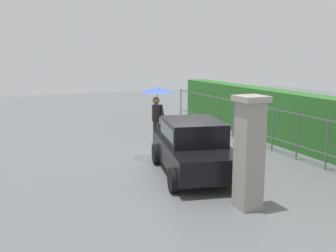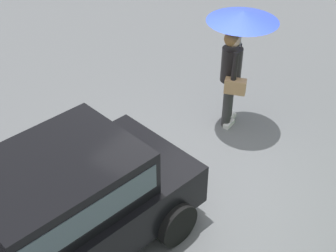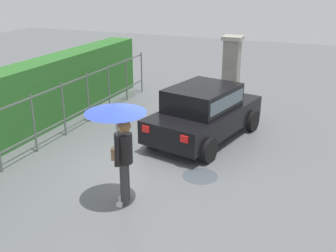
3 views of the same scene
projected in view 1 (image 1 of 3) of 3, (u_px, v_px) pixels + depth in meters
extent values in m
plane|color=slate|center=(179.00, 151.00, 13.35)|extent=(40.00, 40.00, 0.00)
cube|color=black|center=(194.00, 154.00, 10.75)|extent=(3.97, 2.40, 0.60)
cube|color=black|center=(193.00, 131.00, 10.78)|extent=(2.17, 1.82, 0.60)
cube|color=#4C5B66|center=(193.00, 130.00, 10.78)|extent=(2.02, 1.80, 0.33)
cylinder|color=black|center=(240.00, 176.00, 9.75)|extent=(0.62, 0.30, 0.60)
cylinder|color=black|center=(173.00, 180.00, 9.44)|extent=(0.62, 0.30, 0.60)
cylinder|color=black|center=(210.00, 151.00, 12.16)|extent=(0.62, 0.30, 0.60)
cylinder|color=black|center=(156.00, 154.00, 11.85)|extent=(0.62, 0.30, 0.60)
cube|color=red|center=(196.00, 134.00, 12.62)|extent=(0.10, 0.21, 0.16)
cube|color=red|center=(162.00, 135.00, 12.41)|extent=(0.10, 0.21, 0.16)
cylinder|color=#333333|center=(155.00, 132.00, 14.39)|extent=(0.15, 0.15, 0.86)
cylinder|color=#333333|center=(159.00, 133.00, 14.24)|extent=(0.15, 0.15, 0.86)
cube|color=white|center=(156.00, 142.00, 14.50)|extent=(0.26, 0.10, 0.08)
cube|color=white|center=(160.00, 143.00, 14.35)|extent=(0.26, 0.10, 0.08)
cylinder|color=black|center=(157.00, 113.00, 14.18)|extent=(0.34, 0.34, 0.58)
sphere|color=#DBAD89|center=(157.00, 101.00, 14.10)|extent=(0.22, 0.22, 0.22)
sphere|color=olive|center=(156.00, 100.00, 14.08)|extent=(0.25, 0.25, 0.25)
cylinder|color=black|center=(154.00, 111.00, 14.39)|extent=(0.24, 0.16, 0.56)
cylinder|color=black|center=(162.00, 113.00, 14.07)|extent=(0.24, 0.16, 0.56)
cylinder|color=#B2B2B7|center=(157.00, 103.00, 14.24)|extent=(0.02, 0.02, 0.77)
cone|color=blue|center=(157.00, 90.00, 14.16)|extent=(1.13, 1.13, 0.17)
cube|color=tan|center=(164.00, 120.00, 14.11)|extent=(0.26, 0.37, 0.24)
cube|color=gray|center=(249.00, 156.00, 8.32)|extent=(0.48, 0.48, 2.30)
cube|color=#9E998E|center=(251.00, 99.00, 8.10)|extent=(0.60, 0.60, 0.12)
cylinder|color=#59605B|center=(181.00, 104.00, 19.79)|extent=(0.05, 0.05, 1.50)
cylinder|color=#59605B|center=(192.00, 107.00, 18.71)|extent=(0.05, 0.05, 1.50)
cylinder|color=#59605B|center=(204.00, 110.00, 17.63)|extent=(0.05, 0.05, 1.50)
cylinder|color=#59605B|center=(218.00, 114.00, 16.55)|extent=(0.05, 0.05, 1.50)
cylinder|color=#59605B|center=(233.00, 118.00, 15.46)|extent=(0.05, 0.05, 1.50)
cylinder|color=#59605B|center=(252.00, 123.00, 14.38)|extent=(0.05, 0.05, 1.50)
cylinder|color=#59605B|center=(273.00, 129.00, 13.30)|extent=(0.05, 0.05, 1.50)
cylinder|color=#59605B|center=(297.00, 136.00, 12.22)|extent=(0.05, 0.05, 1.50)
cylinder|color=#59605B|center=(327.00, 144.00, 11.13)|extent=(0.05, 0.05, 1.50)
cube|color=#59605B|center=(252.00, 105.00, 14.26)|extent=(12.00, 0.03, 0.04)
cube|color=#59605B|center=(251.00, 131.00, 14.44)|extent=(12.00, 0.03, 0.04)
cube|color=#2D6B28|center=(276.00, 116.00, 14.76)|extent=(13.00, 0.90, 1.90)
cylinder|color=#4C545B|center=(146.00, 158.00, 12.57)|extent=(0.80, 0.80, 0.00)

